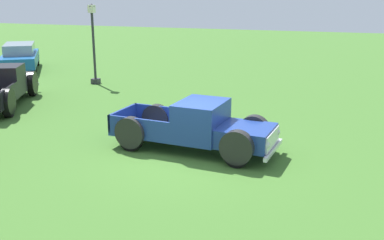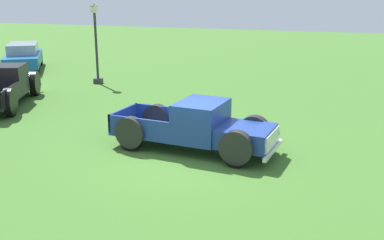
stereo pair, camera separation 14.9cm
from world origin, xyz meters
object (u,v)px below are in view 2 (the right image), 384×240
Objects in this scene: pickup_truck_foreground at (203,128)px; pickup_truck_behind_right at (4,85)px; sedan_distant_b at (23,56)px; lamp_post_near at (96,42)px.

pickup_truck_behind_right is (3.01, 9.36, 0.05)m from pickup_truck_foreground.
sedan_distant_b is (9.98, 13.70, 0.09)m from pickup_truck_foreground.
pickup_truck_behind_right is 5.23m from lamp_post_near.
pickup_truck_behind_right is at bearing -148.09° from sedan_distant_b.
sedan_distant_b is at bearing 70.08° from lamp_post_near.
lamp_post_near is at bearing -18.51° from pickup_truck_behind_right.
sedan_distant_b is 6.45m from lamp_post_near.
lamp_post_near is (-2.16, -5.95, 1.23)m from sedan_distant_b.
pickup_truck_behind_right is at bearing 72.20° from pickup_truck_foreground.
lamp_post_near reaches higher than sedan_distant_b.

